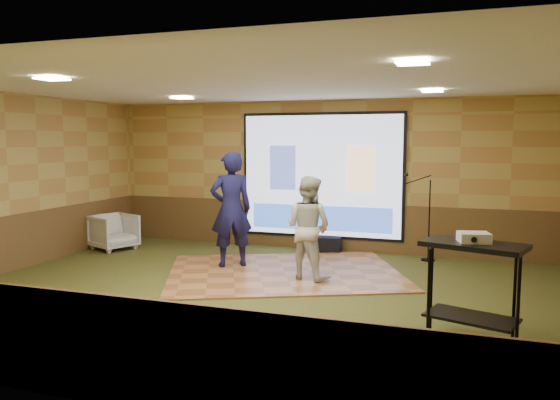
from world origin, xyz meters
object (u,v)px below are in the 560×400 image
(projector_screen, at_px, (321,177))
(projector, at_px, (474,237))
(dance_floor, at_px, (284,272))
(duffel_bag, at_px, (329,244))
(player_left, at_px, (231,209))
(banquet_chair, at_px, (114,232))
(player_right, at_px, (308,227))
(av_table, at_px, (473,270))
(mic_stand, at_px, (426,234))

(projector_screen, height_order, projector, projector_screen)
(projector_screen, xyz_separation_m, dance_floor, (-0.07, -2.11, -1.46))
(projector, relative_size, duffel_bag, 0.66)
(player_left, bearing_deg, duffel_bag, -159.36)
(duffel_bag, bearing_deg, banquet_chair, -164.48)
(banquet_chair, xyz_separation_m, duffel_bag, (4.18, 1.16, -0.21))
(projector, bearing_deg, dance_floor, 128.77)
(dance_floor, bearing_deg, player_right, -30.37)
(player_left, distance_m, banquet_chair, 3.04)
(av_table, relative_size, duffel_bag, 2.29)
(player_left, height_order, player_right, player_left)
(av_table, bearing_deg, duffel_bag, 121.89)
(player_right, distance_m, duffel_bag, 2.33)
(av_table, relative_size, projector, 3.47)
(dance_floor, xyz_separation_m, duffel_bag, (0.29, 1.92, 0.14))
(duffel_bag, bearing_deg, mic_stand, -4.94)
(dance_floor, bearing_deg, projector, -38.19)
(player_left, relative_size, projector, 6.23)
(dance_floor, distance_m, player_left, 1.42)
(projector_screen, bearing_deg, mic_stand, -9.49)
(dance_floor, height_order, av_table, av_table)
(banquet_chair, distance_m, duffel_bag, 4.34)
(mic_stand, height_order, duffel_bag, mic_stand)
(player_right, bearing_deg, banquet_chair, 4.45)
(av_table, bearing_deg, mic_stand, 100.68)
(dance_floor, bearing_deg, projector_screen, 87.97)
(player_left, xyz_separation_m, duffel_bag, (1.29, 1.83, -0.87))
(projector_screen, bearing_deg, player_left, -118.09)
(mic_stand, bearing_deg, dance_floor, -133.12)
(projector_screen, distance_m, projector, 5.26)
(mic_stand, bearing_deg, av_table, -71.70)
(av_table, bearing_deg, projector, 105.98)
(projector_screen, xyz_separation_m, player_right, (0.42, -2.40, -0.64))
(dance_floor, relative_size, banquet_chair, 4.80)
(mic_stand, distance_m, duffel_bag, 1.91)
(mic_stand, bearing_deg, banquet_chair, -163.01)
(av_table, xyz_separation_m, duffel_bag, (-2.64, 4.24, -0.66))
(banquet_chair, bearing_deg, mic_stand, -57.83)
(player_right, bearing_deg, mic_stand, -111.04)
(av_table, xyz_separation_m, mic_stand, (-0.77, 4.08, -0.31))
(player_right, relative_size, projector, 5.08)
(projector_screen, distance_m, player_left, 2.33)
(banquet_chair, bearing_deg, player_right, -80.73)
(av_table, xyz_separation_m, projector, (-0.00, 0.02, 0.36))
(banquet_chair, bearing_deg, player_left, -80.22)
(dance_floor, relative_size, duffel_bag, 7.82)
(player_right, relative_size, banquet_chair, 2.06)
(projector_screen, relative_size, player_right, 2.04)
(dance_floor, distance_m, av_table, 3.81)
(dance_floor, relative_size, player_left, 1.90)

